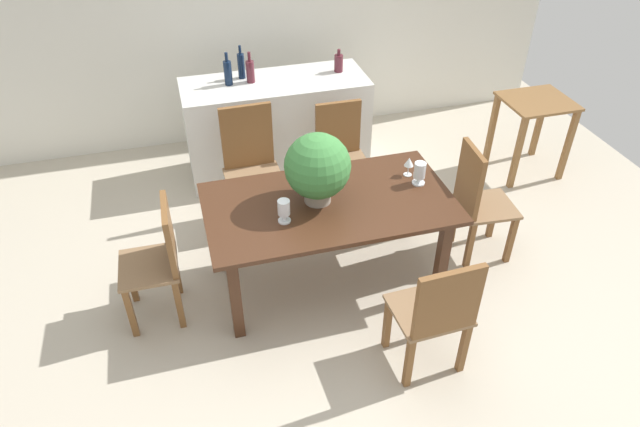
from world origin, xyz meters
TOP-DOWN VIEW (x-y plane):
  - ground_plane at (0.00, 0.00)m, footprint 7.04×7.04m
  - back_wall at (0.00, 2.60)m, footprint 6.40×0.10m
  - dining_table at (0.00, 0.04)m, footprint 1.77×0.97m
  - chair_near_right at (0.40, -0.96)m, footprint 0.48×0.43m
  - chair_foot_end at (1.21, 0.05)m, footprint 0.45×0.44m
  - chair_head_end at (-1.22, 0.04)m, footprint 0.41×0.44m
  - chair_far_right at (0.40, 1.04)m, footprint 0.44×0.41m
  - chair_far_left at (-0.40, 1.05)m, footprint 0.48×0.42m
  - flower_centerpiece at (-0.08, 0.07)m, footprint 0.46×0.46m
  - crystal_vase_left at (0.70, 0.08)m, footprint 0.10×0.10m
  - crystal_vase_center_near at (-0.36, -0.10)m, footprint 0.09×0.09m
  - wine_glass at (0.67, 0.21)m, footprint 0.07×0.07m
  - kitchen_counter at (-0.02, 1.77)m, footprint 1.73×0.66m
  - wine_bottle_tall at (-0.30, 1.93)m, footprint 0.07×0.07m
  - wine_bottle_dark at (-0.23, 1.81)m, footprint 0.08×0.08m
  - wine_bottle_clear at (-0.44, 1.81)m, footprint 0.07×0.07m
  - wine_bottle_green at (0.61, 1.83)m, footprint 0.08×0.08m
  - side_table at (2.33, 1.06)m, footprint 0.62×0.56m

SIDE VIEW (x-z plane):
  - ground_plane at x=0.00m, z-range 0.00..0.00m
  - kitchen_counter at x=-0.02m, z-range 0.00..0.93m
  - chair_head_end at x=-1.22m, z-range 0.06..1.00m
  - chair_near_right at x=0.40m, z-range 0.06..1.01m
  - chair_far_right at x=0.40m, z-range 0.06..1.02m
  - chair_foot_end at x=1.21m, z-range 0.05..1.05m
  - chair_far_left at x=-0.40m, z-range 0.06..1.10m
  - side_table at x=2.33m, z-range 0.20..0.97m
  - dining_table at x=0.00m, z-range 0.28..1.04m
  - crystal_vase_left at x=0.70m, z-range 0.77..0.95m
  - crystal_vase_center_near at x=-0.36m, z-range 0.78..0.95m
  - wine_glass at x=0.67m, z-range 0.79..0.95m
  - wine_bottle_green at x=0.61m, z-range 0.91..1.13m
  - wine_bottle_dark at x=-0.23m, z-range 0.90..1.18m
  - flower_centerpiece at x=-0.08m, z-range 0.78..1.30m
  - wine_bottle_clear at x=-0.44m, z-range 0.90..1.20m
  - wine_bottle_tall at x=-0.30m, z-range 0.90..1.21m
  - back_wall at x=0.00m, z-range 0.00..2.60m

